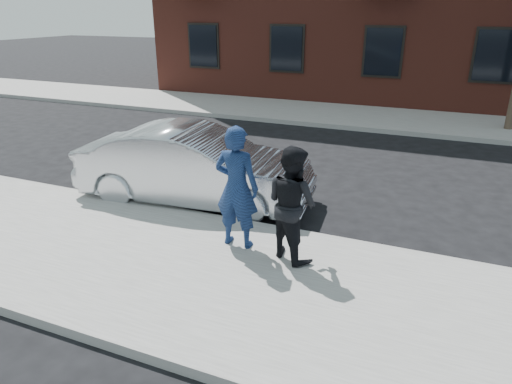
% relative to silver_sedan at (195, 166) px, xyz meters
% --- Properties ---
extents(ground, '(100.00, 100.00, 0.00)m').
position_rel_silver_sedan_xyz_m(ground, '(1.95, -2.30, -0.78)').
color(ground, black).
rests_on(ground, ground).
extents(near_sidewalk, '(50.00, 3.50, 0.15)m').
position_rel_silver_sedan_xyz_m(near_sidewalk, '(1.95, -2.55, -0.70)').
color(near_sidewalk, gray).
rests_on(near_sidewalk, ground).
extents(near_curb, '(50.00, 0.10, 0.15)m').
position_rel_silver_sedan_xyz_m(near_curb, '(1.95, -0.75, -0.70)').
color(near_curb, '#999691').
rests_on(near_curb, ground).
extents(far_sidewalk, '(50.00, 3.50, 0.15)m').
position_rel_silver_sedan_xyz_m(far_sidewalk, '(1.95, 8.95, -0.70)').
color(far_sidewalk, gray).
rests_on(far_sidewalk, ground).
extents(far_curb, '(50.00, 0.10, 0.15)m').
position_rel_silver_sedan_xyz_m(far_curb, '(1.95, 7.15, -0.70)').
color(far_curb, '#999691').
rests_on(far_curb, ground).
extents(silver_sedan, '(4.85, 2.11, 1.55)m').
position_rel_silver_sedan_xyz_m(silver_sedan, '(0.00, 0.00, 0.00)').
color(silver_sedan, '#B7BABF').
rests_on(silver_sedan, ground).
extents(man_hoodie, '(0.72, 0.52, 1.97)m').
position_rel_silver_sedan_xyz_m(man_hoodie, '(1.66, -1.58, 0.36)').
color(man_hoodie, navy).
rests_on(man_hoodie, near_sidewalk).
extents(man_peacoat, '(1.08, 1.01, 1.77)m').
position_rel_silver_sedan_xyz_m(man_peacoat, '(2.58, -1.61, 0.26)').
color(man_peacoat, black).
rests_on(man_peacoat, near_sidewalk).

